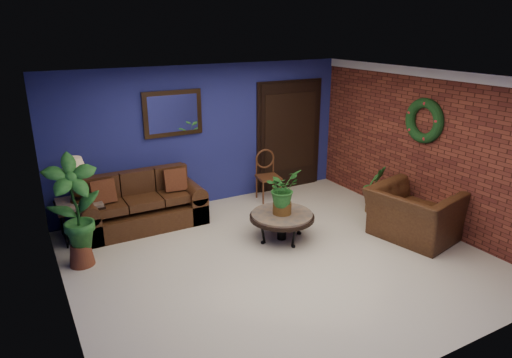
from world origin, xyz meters
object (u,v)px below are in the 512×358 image
end_table (80,210)px  coffee_table (282,217)px  sofa (141,208)px  armchair (414,214)px  table_lamp (75,174)px  side_chair (267,172)px

end_table → coffee_table: bearing=-29.8°
coffee_table → end_table: bearing=150.2°
end_table → sofa: bearing=1.5°
armchair → coffee_table: bearing=49.6°
table_lamp → side_chair: bearing=1.2°
end_table → armchair: size_ratio=0.54×
table_lamp → armchair: 5.13m
coffee_table → armchair: armchair is taller
side_chair → armchair: size_ratio=0.77×
sofa → end_table: size_ratio=2.99×
armchair → end_table: bearing=48.5°
end_table → side_chair: (3.35, 0.07, 0.07)m
sofa → coffee_table: sofa is taller
coffee_table → armchair: (1.78, -0.94, 0.03)m
side_chair → table_lamp: bearing=-170.5°
coffee_table → armchair: 2.01m
table_lamp → side_chair: size_ratio=0.70×
coffee_table → end_table: (-2.67, 1.53, 0.10)m
table_lamp → sofa: bearing=1.5°
side_chair → armchair: 2.78m
sofa → coffee_table: bearing=-41.9°
sofa → side_chair: size_ratio=2.11×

